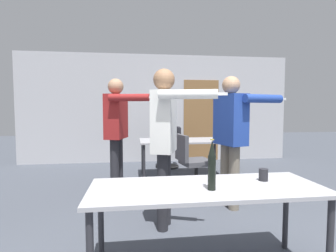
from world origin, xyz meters
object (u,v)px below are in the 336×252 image
(office_chair_far_right, at_px, (192,164))
(person_near_casual, at_px, (165,131))
(person_right_polo, at_px, (117,124))
(office_chair_near_pushed, at_px, (171,149))
(drink_cup, at_px, (263,175))
(beer_bottle, at_px, (212,166))
(person_left_plaid, at_px, (231,129))

(office_chair_far_right, bearing_deg, person_near_casual, -36.23)
(person_right_polo, bearing_deg, office_chair_near_pushed, 163.95)
(office_chair_near_pushed, distance_m, drink_cup, 3.78)
(person_near_casual, height_order, beer_bottle, person_near_casual)
(person_near_casual, xyz_separation_m, office_chair_far_right, (0.60, 1.29, -0.66))
(person_left_plaid, height_order, office_chair_far_right, person_left_plaid)
(person_near_casual, bearing_deg, office_chair_near_pushed, -170.22)
(person_right_polo, bearing_deg, person_near_casual, 41.72)
(person_near_casual, bearing_deg, beer_bottle, 32.49)
(person_left_plaid, relative_size, office_chair_far_right, 1.92)
(person_left_plaid, bearing_deg, person_right_polo, -133.59)
(person_near_casual, xyz_separation_m, person_right_polo, (-0.60, 1.27, 0.00))
(person_right_polo, xyz_separation_m, beer_bottle, (0.83, -2.24, -0.18))
(person_right_polo, height_order, beer_bottle, person_right_polo)
(person_near_casual, height_order, office_chair_far_right, person_near_casual)
(office_chair_far_right, distance_m, beer_bottle, 2.34)
(person_left_plaid, bearing_deg, beer_bottle, -42.79)
(person_near_casual, relative_size, beer_bottle, 4.58)
(person_left_plaid, xyz_separation_m, person_right_polo, (-1.55, 0.78, 0.03))
(office_chair_near_pushed, bearing_deg, person_right_polo, 152.40)
(office_chair_near_pushed, height_order, drink_cup, office_chair_near_pushed)
(person_left_plaid, height_order, person_near_casual, person_near_casual)
(beer_bottle, bearing_deg, drink_cup, 19.96)
(person_right_polo, bearing_deg, office_chair_far_right, 107.48)
(drink_cup, bearing_deg, person_right_polo, 123.16)
(drink_cup, bearing_deg, beer_bottle, -160.04)
(office_chair_near_pushed, bearing_deg, drink_cup, -171.15)
(person_left_plaid, distance_m, office_chair_far_right, 1.08)
(office_chair_near_pushed, distance_m, office_chair_far_right, 1.68)
(person_left_plaid, bearing_deg, person_near_casual, -79.43)
(person_left_plaid, bearing_deg, office_chair_far_right, -173.28)
(person_left_plaid, relative_size, person_right_polo, 0.98)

